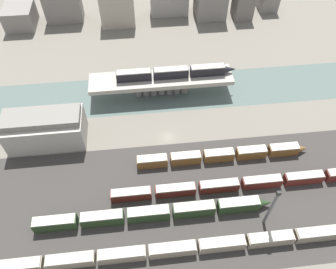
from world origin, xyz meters
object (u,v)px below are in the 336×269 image
object	(u,v)px
train_yard_outer	(223,155)
warehouse_building	(45,128)
signal_tower	(271,208)
train_yard_mid	(153,213)
train_on_bridge	(175,73)
train_yard_far	(245,184)
train_yard_near	(179,249)

from	to	relation	value
train_yard_outer	warehouse_building	distance (m)	56.44
warehouse_building	signal_tower	size ratio (longest dim) A/B	1.46
train_yard_mid	warehouse_building	bearing A→B (deg)	135.67
train_on_bridge	train_yard_outer	distance (m)	34.47
train_yard_mid	train_yard_far	distance (m)	28.15
train_yard_outer	signal_tower	distance (m)	24.13
train_on_bridge	train_yard_outer	bearing A→B (deg)	-70.92
train_yard_near	train_yard_far	xyz separation A→B (m)	(21.73, 16.86, 0.01)
train_yard_mid	warehouse_building	size ratio (longest dim) A/B	2.70
train_yard_near	signal_tower	bearing A→B (deg)	12.53
train_yard_near	train_yard_outer	bearing A→B (deg)	57.89
train_yard_near	train_yard_mid	bearing A→B (deg)	118.84
train_yard_near	train_yard_far	size ratio (longest dim) A/B	1.17
train_on_bridge	signal_tower	distance (m)	56.87
train_yard_far	train_yard_outer	distance (m)	11.56
train_yard_near	warehouse_building	bearing A→B (deg)	132.19
train_yard_mid	train_yard_far	world-z (taller)	train_yard_mid
warehouse_building	signal_tower	xyz separation A→B (m)	(61.46, -35.86, 2.91)
train_yard_near	train_on_bridge	bearing A→B (deg)	83.97
train_on_bridge	warehouse_building	bearing A→B (deg)	-157.42
train_yard_far	signal_tower	world-z (taller)	signal_tower
train_yard_near	signal_tower	distance (m)	25.59
warehouse_building	train_yard_near	bearing A→B (deg)	-47.81
train_yard_near	warehouse_building	world-z (taller)	warehouse_building
train_on_bridge	train_yard_outer	size ratio (longest dim) A/B	0.79
signal_tower	train_yard_outer	bearing A→B (deg)	107.10
train_yard_far	train_yard_near	bearing A→B (deg)	-142.19
warehouse_building	train_yard_mid	bearing A→B (deg)	-44.33
train_yard_mid	train_yard_outer	distance (m)	28.71
train_yard_near	train_yard_mid	xyz separation A→B (m)	(-5.62, 10.21, 0.33)
train_yard_far	train_yard_outer	xyz separation A→B (m)	(-4.45, 10.67, 0.08)
train_yard_far	train_yard_mid	bearing A→B (deg)	-166.33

